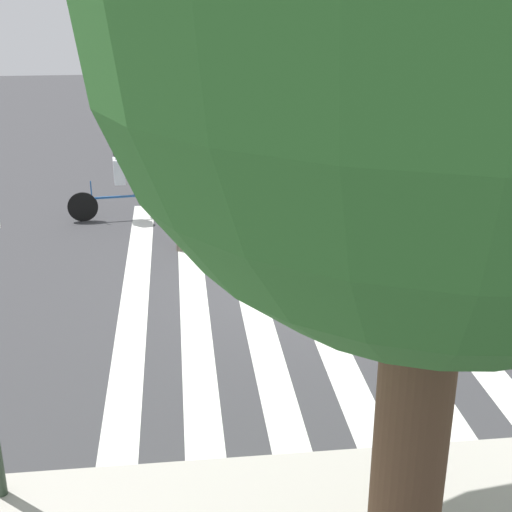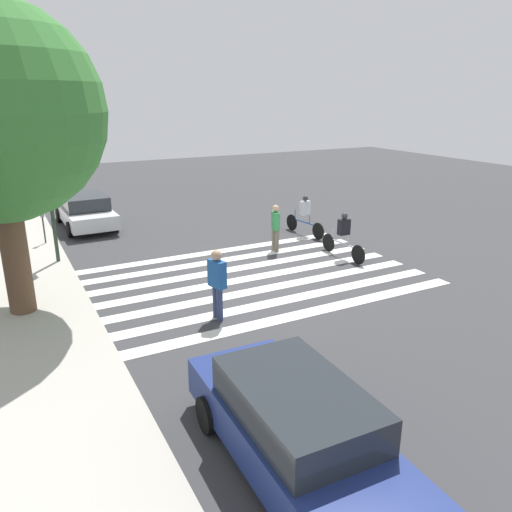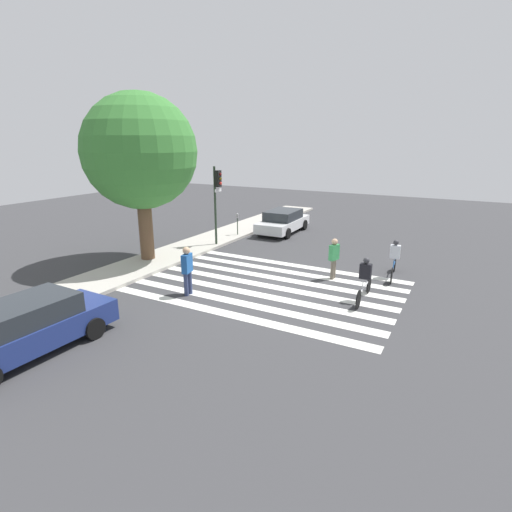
# 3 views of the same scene
# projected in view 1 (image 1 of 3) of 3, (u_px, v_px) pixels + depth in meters

# --- Properties ---
(ground_plane) EXTENTS (60.00, 60.00, 0.00)m
(ground_plane) POSITION_uv_depth(u_px,v_px,m) (305.00, 283.00, 12.81)
(ground_plane) COLOR #38383A
(crosswalk_stripes) EXTENTS (6.50, 10.00, 0.01)m
(crosswalk_stripes) POSITION_uv_depth(u_px,v_px,m) (305.00, 283.00, 12.81)
(crosswalk_stripes) COLOR silver
(crosswalk_stripes) RESTS_ON ground_plane
(pedestrian_adult_blue_shirt) EXTENTS (0.52, 0.34, 1.72)m
(pedestrian_adult_blue_shirt) POSITION_uv_depth(u_px,v_px,m) (184.00, 204.00, 14.00)
(pedestrian_adult_blue_shirt) COLOR #6B6051
(pedestrian_adult_blue_shirt) RESTS_ON ground_plane
(pedestrian_adult_yellow_jacket) EXTENTS (0.55, 0.34, 1.85)m
(pedestrian_adult_yellow_jacket) POSITION_uv_depth(u_px,v_px,m) (482.00, 273.00, 10.55)
(pedestrian_adult_yellow_jacket) COLOR navy
(pedestrian_adult_yellow_jacket) RESTS_ON ground_plane
(cyclist_mid_street) EXTENTS (2.32, 0.41, 1.61)m
(cyclist_mid_street) POSITION_uv_depth(u_px,v_px,m) (262.00, 183.00, 15.81)
(cyclist_mid_street) COLOR black
(cyclist_mid_street) RESTS_ON ground_plane
(cyclist_far_lane) EXTENTS (2.37, 0.42, 1.62)m
(cyclist_far_lane) POSITION_uv_depth(u_px,v_px,m) (120.00, 182.00, 15.90)
(cyclist_far_lane) COLOR black
(cyclist_far_lane) RESTS_ON ground_plane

